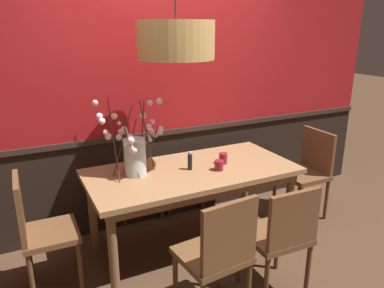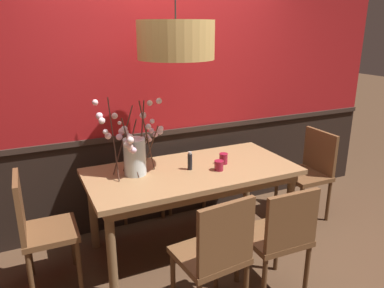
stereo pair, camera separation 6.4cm
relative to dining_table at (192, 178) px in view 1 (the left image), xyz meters
The scene contains 14 objects.
ground_plane 0.67m from the dining_table, ahead, with size 24.00×24.00×0.00m, color #4C3321.
back_wall 0.95m from the dining_table, 90.00° to the left, with size 5.14×0.14×2.69m.
dining_table is the anchor object (origin of this frame).
chair_head_west_end 1.27m from the dining_table, behind, with size 0.40×0.42×0.92m.
chair_far_side_left 0.89m from the dining_table, 105.68° to the left, with size 0.48×0.44×0.95m.
chair_near_side_right 0.92m from the dining_table, 72.22° to the right, with size 0.44×0.43×0.89m.
chair_far_side_right 0.89m from the dining_table, 74.12° to the left, with size 0.48×0.46×0.90m.
chair_head_east_end 1.36m from the dining_table, ahead, with size 0.42×0.46×0.91m.
chair_near_side_left 0.92m from the dining_table, 105.60° to the right, with size 0.47×0.45×0.93m.
vase_with_blossoms 0.56m from the dining_table, 168.14° to the left, with size 0.55×0.39×0.65m.
candle_holder_nearer_center 0.34m from the dining_table, ahead, with size 0.08×0.08×0.10m.
candle_holder_nearer_edge 0.26m from the dining_table, 32.01° to the right, with size 0.08×0.08×0.09m.
condiment_bottle 0.16m from the dining_table, behind, with size 0.04×0.04×0.16m.
pendant_lamp 1.17m from the dining_table, 155.61° to the left, with size 0.61×0.61×1.01m.
Camera 1 is at (-1.33, -2.67, 1.93)m, focal length 34.71 mm.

